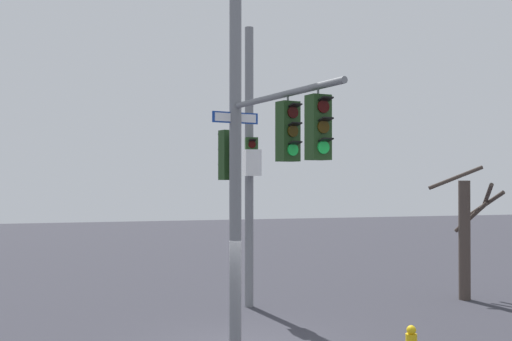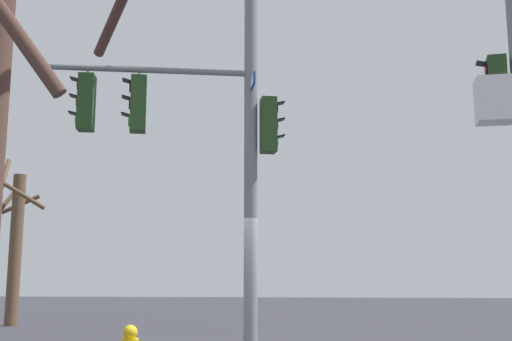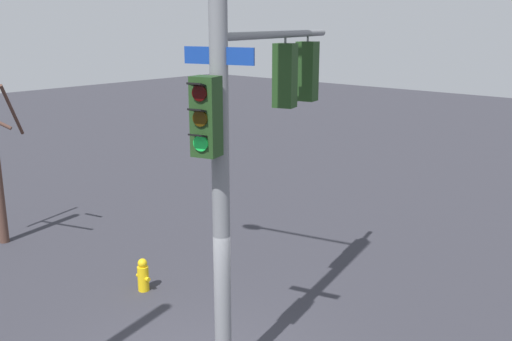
# 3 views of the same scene
# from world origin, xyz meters

# --- Properties ---
(main_signal_pole_assembly) EXTENTS (3.94, 4.83, 9.92)m
(main_signal_pole_assembly) POSITION_xyz_m (-0.08, -0.92, 5.14)
(main_signal_pole_assembly) COLOR slate
(main_signal_pole_assembly) RESTS_ON ground
(secondary_pole_assembly) EXTENTS (0.49, 0.84, 8.36)m
(secondary_pole_assembly) POSITION_xyz_m (1.06, 4.21, 4.25)
(secondary_pole_assembly) COLOR slate
(secondary_pole_assembly) RESTS_ON ground
(bare_tree_corner) EXTENTS (1.76, 2.14, 4.26)m
(bare_tree_corner) POSITION_xyz_m (8.00, 3.70, 2.11)
(bare_tree_corner) COLOR #433832
(bare_tree_corner) RESTS_ON ground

